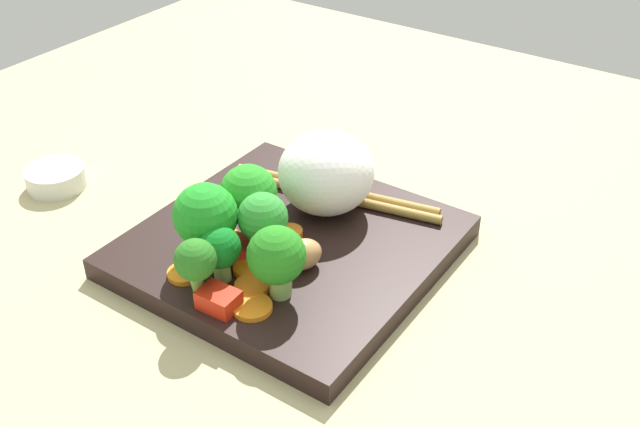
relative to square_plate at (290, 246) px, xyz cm
name	(u,v)px	position (x,y,z in cm)	size (l,w,h in cm)	color
ground_plane	(291,265)	(0.00, 0.00, -1.98)	(110.00, 110.00, 2.00)	tan
square_plate	(290,246)	(0.00, 0.00, 0.00)	(24.32, 24.32, 1.96)	black
rice_mound	(326,173)	(-5.46, -0.05, 4.68)	(8.27, 8.48, 7.40)	white
broccoli_floret_0	(206,216)	(6.24, -3.54, 5.28)	(5.18, 5.18, 7.15)	#70B058
broccoli_floret_1	(277,257)	(6.65, 3.75, 4.68)	(4.48, 4.48, 6.18)	#81AD57
broccoli_floret_2	(219,249)	(7.57, -1.09, 3.93)	(3.39, 3.39, 4.87)	#82B456
broccoli_floret_3	(249,194)	(1.79, -2.80, 5.28)	(4.77, 4.77, 6.82)	#65A14B
broccoli_floret_4	(195,261)	(10.25, -1.06, 4.47)	(3.24, 3.24, 5.33)	#71A348
broccoli_floret_5	(265,221)	(3.52, 0.18, 4.79)	(4.08, 4.08, 6.15)	#54A04B
carrot_slice_0	(290,235)	(0.14, 0.06, 1.36)	(2.16, 2.16, 0.76)	orange
carrot_slice_1	(252,307)	(9.03, 3.11, 1.20)	(3.06, 3.06, 0.43)	orange
carrot_slice_2	(245,266)	(5.52, -0.47, 1.20)	(2.61, 2.61, 0.45)	orange
carrot_slice_3	(252,286)	(7.16, 1.62, 1.23)	(2.78, 2.78, 0.50)	orange
carrot_slice_4	(185,273)	(8.89, -3.83, 1.19)	(2.81, 2.81, 0.43)	orange
carrot_slice_5	(226,238)	(3.49, -4.13, 1.32)	(2.27, 2.27, 0.69)	orange
pepper_chunk_0	(219,300)	(10.28, 0.95, 1.74)	(3.00, 2.20, 1.53)	red
pepper_chunk_1	(237,249)	(4.42, -2.15, 1.60)	(2.87, 2.77, 1.23)	red
chicken_piece_0	(302,255)	(2.75, 3.24, 2.25)	(3.35, 2.47, 2.53)	#B6834D
chopstick_pair	(333,192)	(-7.46, -0.58, 1.41)	(5.82, 19.99, 0.86)	olive
sauce_cup	(56,178)	(3.95, -25.75, 0.05)	(5.76, 5.76, 2.06)	silver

